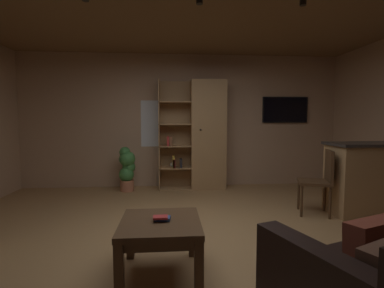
% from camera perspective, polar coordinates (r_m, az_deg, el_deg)
% --- Properties ---
extents(floor, '(6.36, 5.53, 0.02)m').
position_cam_1_polar(floor, '(3.28, 0.59, -19.38)').
color(floor, '#A37A4C').
rests_on(floor, ground).
extents(wall_back, '(6.48, 0.06, 2.64)m').
position_cam_1_polar(wall_back, '(5.78, -1.89, 4.61)').
color(wall_back, tan).
rests_on(wall_back, ground).
extents(window_pane_back, '(0.68, 0.01, 0.92)m').
position_cam_1_polar(window_pane_back, '(5.75, -6.82, 4.08)').
color(window_pane_back, white).
extents(bookshelf_cabinet, '(1.29, 0.41, 2.10)m').
position_cam_1_polar(bookshelf_cabinet, '(5.55, 2.31, 1.66)').
color(bookshelf_cabinet, '#A87F51').
rests_on(bookshelf_cabinet, ground).
extents(kitchen_bar_counter, '(1.49, 0.60, 1.02)m').
position_cam_1_polar(kitchen_bar_counter, '(4.87, 33.69, -5.73)').
color(kitchen_bar_counter, '#A87F51').
rests_on(kitchen_bar_counter, ground).
extents(coffee_table, '(0.68, 0.70, 0.47)m').
position_cam_1_polar(coffee_table, '(2.57, -6.34, -16.89)').
color(coffee_table, '#4C331E').
rests_on(coffee_table, ground).
extents(table_book_0, '(0.14, 0.11, 0.03)m').
position_cam_1_polar(table_book_0, '(2.55, -5.94, -14.64)').
color(table_book_0, '#2D4C8C').
rests_on(table_book_0, coffee_table).
extents(table_book_1, '(0.13, 0.09, 0.02)m').
position_cam_1_polar(table_book_1, '(2.51, -6.35, -14.40)').
color(table_book_1, '#B22D2D').
rests_on(table_book_1, coffee_table).
extents(dining_chair, '(0.53, 0.53, 0.92)m').
position_cam_1_polar(dining_chair, '(4.42, 24.36, -6.15)').
color(dining_chair, '#4C331E').
rests_on(dining_chair, ground).
extents(potted_floor_plant, '(0.31, 0.30, 0.84)m').
position_cam_1_polar(potted_floor_plant, '(5.52, -12.90, -4.65)').
color(potted_floor_plant, '#B77051').
rests_on(potted_floor_plant, ground).
extents(wall_mounted_tv, '(0.94, 0.06, 0.53)m').
position_cam_1_polar(wall_mounted_tv, '(6.19, 18.15, 6.52)').
color(wall_mounted_tv, black).
extents(track_light_spot_3, '(0.07, 0.07, 0.09)m').
position_cam_1_polar(track_light_spot_3, '(3.51, 21.39, 25.17)').
color(track_light_spot_3, black).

